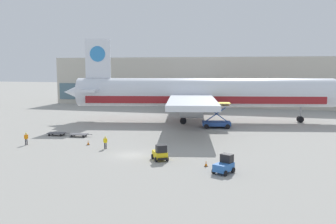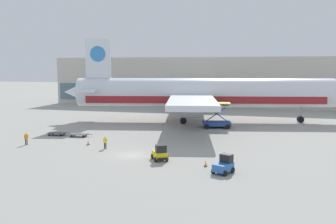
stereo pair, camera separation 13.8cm
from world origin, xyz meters
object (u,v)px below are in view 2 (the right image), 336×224
object	(u,v)px
traffic_cone_near	(206,164)
baggage_dolly_lead	(57,133)
airplane_main	(200,94)
traffic_cone_far	(88,142)
ground_crew_near	(26,138)
baggage_tug_mid	(224,165)
baggage_tug_foreground	(160,153)
baggage_dolly_second	(79,134)
ground_crew_far	(105,141)
scissor_lift_loader	(217,118)

from	to	relation	value
traffic_cone_near	baggage_dolly_lead	bearing A→B (deg)	154.09
airplane_main	traffic_cone_far	size ratio (longest dim) A/B	78.35
baggage_dolly_lead	ground_crew_near	xyz separation A→B (m)	(-0.29, -7.82, 0.69)
baggage_tug_mid	baggage_tug_foreground	bearing A→B (deg)	91.94
traffic_cone_far	baggage_dolly_second	bearing A→B (deg)	128.58
ground_crew_far	traffic_cone_far	world-z (taller)	ground_crew_far
ground_crew_near	traffic_cone_far	size ratio (longest dim) A/B	2.47
ground_crew_far	traffic_cone_near	xyz separation A→B (m)	(14.97, -5.73, -0.70)
baggage_dolly_lead	baggage_dolly_second	bearing A→B (deg)	-8.37
scissor_lift_loader	traffic_cone_far	xyz separation A→B (m)	(-16.28, -20.11, -1.48)
baggage_tug_mid	traffic_cone_far	world-z (taller)	baggage_tug_mid
ground_crew_near	traffic_cone_near	distance (m)	27.73
baggage_dolly_second	traffic_cone_near	world-z (taller)	traffic_cone_near
baggage_tug_foreground	ground_crew_far	xyz separation A→B (m)	(-9.13, 4.34, 0.15)
baggage_dolly_second	traffic_cone_near	xyz separation A→B (m)	(22.84, -13.00, -0.06)
scissor_lift_loader	baggage_tug_foreground	bearing A→B (deg)	-109.40
airplane_main	traffic_cone_near	xyz separation A→B (m)	(6.48, -34.37, -5.51)
airplane_main	baggage_tug_mid	size ratio (longest dim) A/B	20.50
scissor_lift_loader	baggage_dolly_lead	xyz separation A→B (m)	(-24.75, -14.54, -1.45)
scissor_lift_loader	baggage_dolly_second	xyz separation A→B (m)	(-20.66, -14.62, -1.45)
baggage_dolly_second	baggage_tug_foreground	bearing A→B (deg)	-41.57
baggage_tug_mid	baggage_dolly_lead	xyz separation A→B (m)	(-29.24, 15.24, -0.49)
baggage_tug_foreground	baggage_dolly_second	distance (m)	20.59
airplane_main	baggage_dolly_lead	bearing A→B (deg)	-145.30
ground_crew_far	traffic_cone_far	xyz separation A→B (m)	(-3.49, 1.78, -0.67)
ground_crew_near	traffic_cone_far	bearing A→B (deg)	152.58
scissor_lift_loader	traffic_cone_near	xyz separation A→B (m)	(2.18, -27.62, -1.51)
airplane_main	ground_crew_near	world-z (taller)	airplane_main
baggage_tug_foreground	baggage_tug_mid	world-z (taller)	same
traffic_cone_near	baggage_dolly_second	bearing A→B (deg)	150.35
airplane_main	baggage_tug_mid	xyz separation A→B (m)	(8.79, -36.53, -4.96)
baggage_tug_foreground	traffic_cone_far	xyz separation A→B (m)	(-12.62, 6.12, -0.52)
ground_crew_far	traffic_cone_near	world-z (taller)	ground_crew_far
airplane_main	baggage_dolly_second	size ratio (longest dim) A/B	15.25
scissor_lift_loader	baggage_dolly_lead	world-z (taller)	scissor_lift_loader
baggage_tug_mid	baggage_dolly_lead	world-z (taller)	baggage_tug_mid
baggage_dolly_second	ground_crew_far	distance (m)	10.73
traffic_cone_far	scissor_lift_loader	bearing A→B (deg)	51.01
airplane_main	ground_crew_far	xyz separation A→B (m)	(-8.49, -28.64, -4.81)
airplane_main	scissor_lift_loader	xyz separation A→B (m)	(4.30, -6.75, -4.00)
ground_crew_near	baggage_tug_foreground	bearing A→B (deg)	127.92
baggage_dolly_second	airplane_main	bearing A→B (deg)	45.33
scissor_lift_loader	ground_crew_far	distance (m)	25.36
baggage_tug_mid	baggage_dolly_second	world-z (taller)	baggage_tug_mid
ground_crew_far	baggage_tug_mid	bearing A→B (deg)	-30.00
baggage_dolly_second	traffic_cone_far	xyz separation A→B (m)	(4.38, -5.49, -0.03)
scissor_lift_loader	baggage_dolly_second	distance (m)	25.35
scissor_lift_loader	traffic_cone_near	distance (m)	27.75
scissor_lift_loader	baggage_dolly_second	size ratio (longest dim) A/B	1.51
baggage_dolly_second	ground_crew_far	size ratio (longest dim) A/B	2.15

